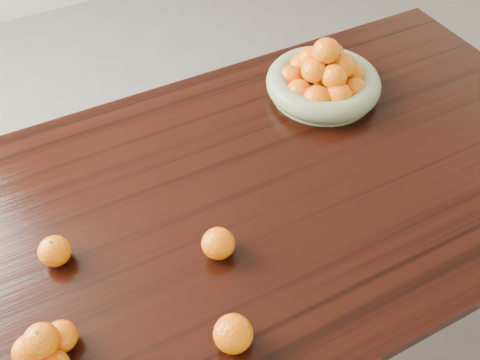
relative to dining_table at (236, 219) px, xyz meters
name	(u,v)px	position (x,y,z in m)	size (l,w,h in m)	color
ground	(237,336)	(0.00, 0.00, -0.66)	(5.00, 5.00, 0.00)	#504E4C
dining_table	(236,219)	(0.00, 0.00, 0.00)	(2.00, 1.00, 0.75)	black
fruit_bowl	(324,79)	(0.42, 0.25, 0.14)	(0.34, 0.34, 0.18)	gray
orange_pyramid	(46,348)	(-0.51, -0.20, 0.13)	(0.13, 0.12, 0.11)	orange
loose_orange_0	(55,251)	(-0.44, 0.02, 0.12)	(0.07, 0.07, 0.07)	orange
loose_orange_1	(233,334)	(-0.18, -0.34, 0.13)	(0.08, 0.08, 0.07)	orange
loose_orange_2	(218,243)	(-0.11, -0.13, 0.12)	(0.08, 0.08, 0.07)	orange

